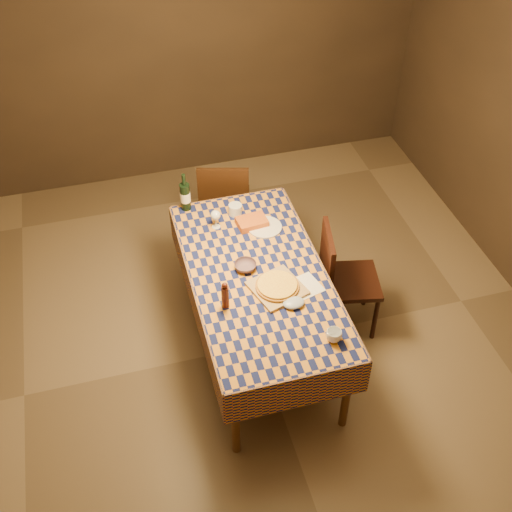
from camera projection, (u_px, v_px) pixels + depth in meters
name	position (u px, v px, depth m)	size (l,w,h in m)	color
room	(258.00, 209.00, 4.07)	(5.00, 5.10, 2.70)	brown
dining_table	(258.00, 282.00, 4.52)	(0.94, 1.84, 0.77)	brown
cutting_board	(277.00, 288.00, 4.35)	(0.33, 0.33, 0.02)	#AB8750
pizza	(277.00, 286.00, 4.33)	(0.33, 0.33, 0.03)	#A0611A
pepper_mill	(225.00, 296.00, 4.18)	(0.07, 0.07, 0.21)	#471910
bowl	(245.00, 266.00, 4.49)	(0.16, 0.16, 0.05)	#5F4650
wine_glass	(215.00, 216.00, 4.77)	(0.08, 0.08, 0.15)	white
wine_bottle	(185.00, 196.00, 4.92)	(0.08, 0.08, 0.32)	black
deli_tub	(235.00, 209.00, 4.93)	(0.10, 0.10, 0.09)	silver
takeout_container	(252.00, 222.00, 4.84)	(0.22, 0.16, 0.06)	#BF5619
white_plate	(265.00, 227.00, 4.83)	(0.26, 0.26, 0.01)	silver
tumbler	(334.00, 336.00, 4.00)	(0.10, 0.10, 0.08)	white
flour_patch	(301.00, 288.00, 4.36)	(0.27, 0.21, 0.00)	white
flour_bag	(294.00, 303.00, 4.24)	(0.15, 0.11, 0.04)	#9FB0CB
chair_far	(225.00, 200.00, 5.48)	(0.52, 0.52, 0.93)	black
chair_right	(341.00, 275.00, 4.81)	(0.50, 0.50, 0.93)	black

